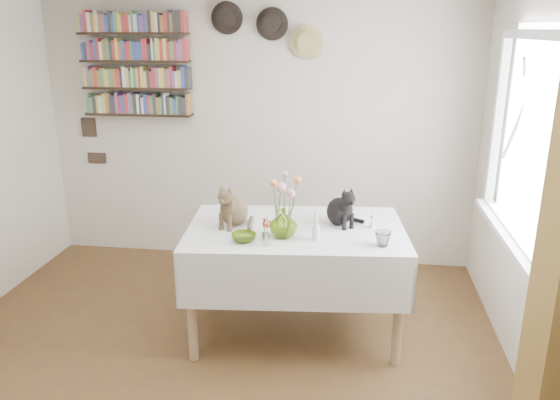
# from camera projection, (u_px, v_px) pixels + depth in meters

# --- Properties ---
(room) EXTENTS (4.08, 4.58, 2.58)m
(room) POSITION_uv_depth(u_px,v_px,m) (184.00, 206.00, 2.94)
(room) COLOR brown
(room) RESTS_ON ground
(window) EXTENTS (0.12, 1.52, 1.32)m
(window) POSITION_uv_depth(u_px,v_px,m) (526.00, 157.00, 3.40)
(window) COLOR white
(window) RESTS_ON room
(dining_table) EXTENTS (1.61, 1.12, 0.82)m
(dining_table) POSITION_uv_depth(u_px,v_px,m) (296.00, 254.00, 3.92)
(dining_table) COLOR white
(dining_table) RESTS_ON room
(tabby_cat) EXTENTS (0.29, 0.33, 0.32)m
(tabby_cat) POSITION_uv_depth(u_px,v_px,m) (234.00, 203.00, 3.87)
(tabby_cat) COLOR brown
(tabby_cat) RESTS_ON dining_table
(black_cat) EXTENTS (0.31, 0.32, 0.30)m
(black_cat) POSITION_uv_depth(u_px,v_px,m) (339.00, 204.00, 3.89)
(black_cat) COLOR black
(black_cat) RESTS_ON dining_table
(flower_vase) EXTENTS (0.20, 0.20, 0.20)m
(flower_vase) POSITION_uv_depth(u_px,v_px,m) (283.00, 223.00, 3.66)
(flower_vase) COLOR #A1C335
(flower_vase) RESTS_ON dining_table
(green_bowl) EXTENTS (0.22, 0.22, 0.05)m
(green_bowl) POSITION_uv_depth(u_px,v_px,m) (244.00, 237.00, 3.61)
(green_bowl) COLOR #A1C335
(green_bowl) RESTS_ON dining_table
(drinking_glass) EXTENTS (0.11, 0.11, 0.10)m
(drinking_glass) POSITION_uv_depth(u_px,v_px,m) (383.00, 239.00, 3.52)
(drinking_glass) COLOR white
(drinking_glass) RESTS_ON dining_table
(candlestick) EXTENTS (0.05, 0.05, 0.19)m
(candlestick) POSITION_uv_depth(u_px,v_px,m) (316.00, 231.00, 3.62)
(candlestick) COLOR white
(candlestick) RESTS_ON dining_table
(berry_jar) EXTENTS (0.05, 0.05, 0.21)m
(berry_jar) POSITION_uv_depth(u_px,v_px,m) (266.00, 232.00, 3.52)
(berry_jar) COLOR white
(berry_jar) RESTS_ON dining_table
(porcelain_figurine) EXTENTS (0.05, 0.05, 0.10)m
(porcelain_figurine) POSITION_uv_depth(u_px,v_px,m) (372.00, 222.00, 3.84)
(porcelain_figurine) COLOR white
(porcelain_figurine) RESTS_ON dining_table
(flower_bouquet) EXTENTS (0.17, 0.12, 0.39)m
(flower_bouquet) POSITION_uv_depth(u_px,v_px,m) (284.00, 187.00, 3.60)
(flower_bouquet) COLOR #4C7233
(flower_bouquet) RESTS_ON flower_vase
(bookshelf_unit) EXTENTS (1.00, 0.16, 0.91)m
(bookshelf_unit) POSITION_uv_depth(u_px,v_px,m) (136.00, 65.00, 4.95)
(bookshelf_unit) COLOR black
(bookshelf_unit) RESTS_ON room
(wall_hats) EXTENTS (0.98, 0.09, 0.48)m
(wall_hats) POSITION_uv_depth(u_px,v_px,m) (268.00, 28.00, 4.72)
(wall_hats) COLOR black
(wall_hats) RESTS_ON room
(wall_art_plaques) EXTENTS (0.21, 0.02, 0.44)m
(wall_art_plaques) POSITION_uv_depth(u_px,v_px,m) (92.00, 140.00, 5.30)
(wall_art_plaques) COLOR #38281E
(wall_art_plaques) RESTS_ON room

